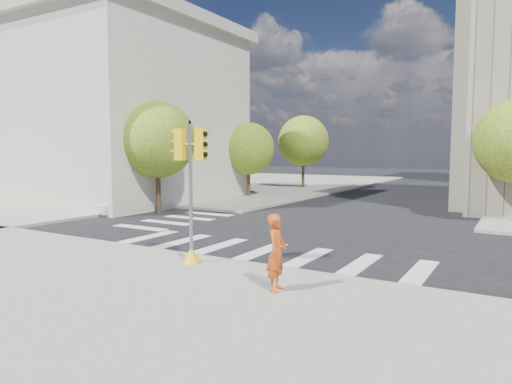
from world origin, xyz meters
TOP-DOWN VIEW (x-y plane):
  - ground at (0.00, 0.00)m, footprint 160.00×160.00m
  - sidewalk_near at (0.00, -11.00)m, footprint 30.00×14.00m
  - sidewalk_far_left at (-20.00, 26.00)m, footprint 28.00×40.00m
  - classical_building at (-20.00, 8.00)m, footprint 19.00×15.00m
  - tree_lw_near at (-10.50, 4.00)m, footprint 4.40×4.40m
  - tree_lw_mid at (-10.50, 14.00)m, footprint 4.00×4.00m
  - tree_lw_far at (-10.50, 24.00)m, footprint 4.80×4.80m
  - traffic_signal at (-0.83, -5.04)m, footprint 1.07×0.56m
  - photographer at (2.72, -6.19)m, footprint 0.57×0.76m
  - planter_wall at (-14.34, 1.60)m, footprint 5.95×1.65m

SIDE VIEW (x-z plane):
  - ground at x=0.00m, z-range 0.00..0.00m
  - sidewalk_near at x=0.00m, z-range 0.00..0.15m
  - sidewalk_far_left at x=-20.00m, z-range 0.00..0.15m
  - planter_wall at x=-14.34m, z-range 0.15..0.65m
  - photographer at x=2.72m, z-range 0.15..2.04m
  - traffic_signal at x=-0.83m, z-range -0.19..4.12m
  - tree_lw_mid at x=-10.50m, z-range 0.88..6.65m
  - tree_lw_near at x=-10.50m, z-range 1.00..7.41m
  - tree_lw_far at x=-10.50m, z-range 1.07..8.01m
  - classical_building at x=-20.00m, z-range 0.09..12.79m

